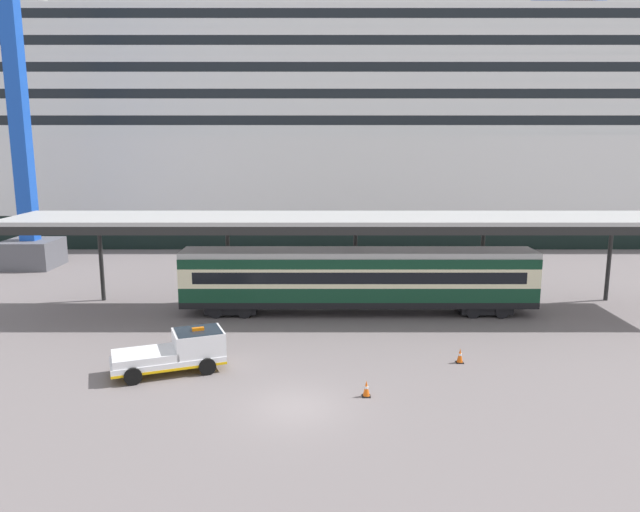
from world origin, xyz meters
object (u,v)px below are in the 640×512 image
object	(u,v)px
dockside_crane	(23,93)
traffic_cone_mid	(366,389)
service_truck	(179,351)
cruise_ship	(481,139)
traffic_cone_near	(460,356)
train_carriage	(358,278)

from	to	relation	value
dockside_crane	traffic_cone_mid	bearing A→B (deg)	-45.35
service_truck	traffic_cone_mid	distance (m)	9.19
cruise_ship	traffic_cone_mid	world-z (taller)	cruise_ship
traffic_cone_near	traffic_cone_mid	distance (m)	6.32
traffic_cone_near	dockside_crane	size ratio (longest dim) A/B	0.02
traffic_cone_mid	service_truck	bearing A→B (deg)	161.13
service_truck	dockside_crane	xyz separation A→B (m)	(-18.11, 24.15, 13.83)
traffic_cone_near	train_carriage	bearing A→B (deg)	117.38
train_carriage	service_truck	distance (m)	13.35
cruise_ship	traffic_cone_near	distance (m)	45.98
dockside_crane	cruise_ship	bearing A→B (deg)	24.41
service_truck	traffic_cone_mid	xyz separation A→B (m)	(8.67, -2.96, -0.63)
traffic_cone_mid	dockside_crane	world-z (taller)	dockside_crane
traffic_cone_mid	dockside_crane	size ratio (longest dim) A/B	0.01
traffic_cone_mid	cruise_ship	bearing A→B (deg)	70.14
dockside_crane	traffic_cone_near	bearing A→B (deg)	-36.14
traffic_cone_mid	dockside_crane	xyz separation A→B (m)	(-26.78, 27.12, 14.46)
train_carriage	service_truck	bearing A→B (deg)	-133.22
cruise_ship	traffic_cone_mid	xyz separation A→B (m)	(-16.97, -46.97, -10.93)
service_truck	traffic_cone_near	xyz separation A→B (m)	(13.59, 0.99, -0.62)
train_carriage	traffic_cone_near	distance (m)	9.97
traffic_cone_mid	dockside_crane	bearing A→B (deg)	134.65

